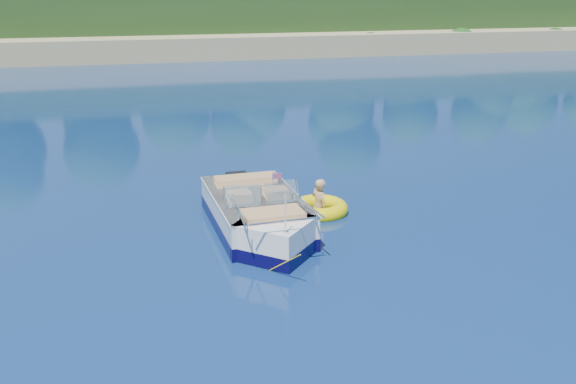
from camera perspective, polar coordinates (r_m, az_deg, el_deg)
name	(u,v)px	position (r m, az deg, el deg)	size (l,w,h in m)	color
ground	(342,320)	(10.57, 4.78, -11.26)	(160.00, 160.00, 0.00)	#091F44
shoreline	(152,20)	(72.62, -12.02, 14.76)	(170.00, 59.00, 6.00)	tan
motorboat	(259,218)	(13.79, -2.55, -2.35)	(2.00, 5.12, 1.70)	white
tow_tube	(319,208)	(15.07, 2.79, -1.47)	(1.60, 1.60, 0.36)	yellow
boy	(318,214)	(15.02, 2.68, -1.92)	(0.51, 0.33, 1.40)	tan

